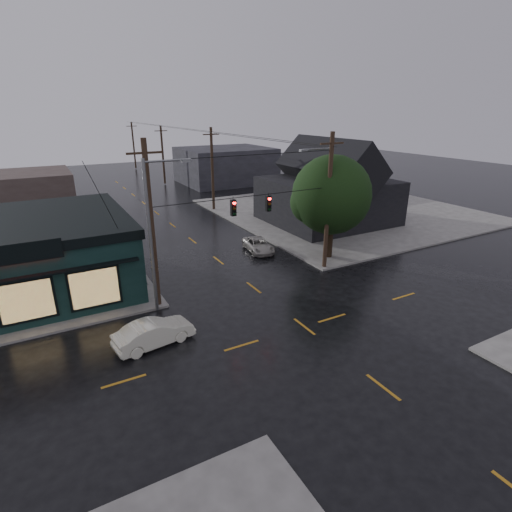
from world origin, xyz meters
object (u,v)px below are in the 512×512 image
corner_tree (331,195)px  utility_pole_ne (324,268)px  utility_pole_nw (159,306)px  suv_silver (258,245)px  sedan_cream (154,333)px

corner_tree → utility_pole_ne: size_ratio=0.81×
utility_pole_nw → suv_silver: utility_pole_nw is taller
utility_pole_ne → sedan_cream: utility_pole_ne is taller
utility_pole_nw → sedan_cream: 4.47m
utility_pole_ne → utility_pole_nw: bearing=180.0°
corner_tree → utility_pole_nw: size_ratio=0.81×
utility_pole_ne → suv_silver: utility_pole_ne is taller
utility_pole_nw → suv_silver: size_ratio=2.51×
utility_pole_ne → suv_silver: (-2.56, 5.86, 0.56)m
corner_tree → suv_silver: size_ratio=2.03×
corner_tree → utility_pole_nw: bearing=-173.4°
sedan_cream → suv_silver: bearing=-58.8°
utility_pole_ne → sedan_cream: 15.03m
utility_pole_nw → sedan_cream: bearing=-108.7°
corner_tree → sedan_cream: 17.74m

